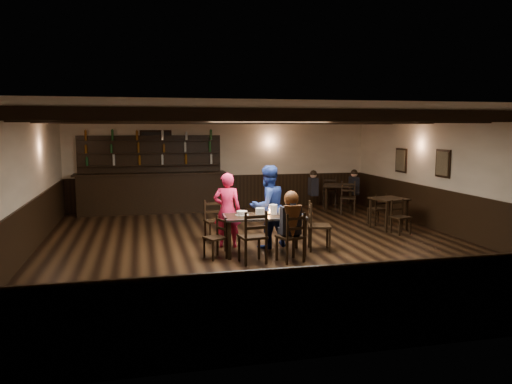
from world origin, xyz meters
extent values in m
plane|color=black|center=(0.00, 0.00, 0.00)|extent=(10.00, 10.00, 0.00)
cube|color=beige|center=(0.00, 5.00, 1.35)|extent=(9.00, 0.02, 2.70)
cube|color=beige|center=(0.00, -5.00, 1.35)|extent=(9.00, 0.02, 2.70)
cube|color=beige|center=(-4.50, 0.00, 1.35)|extent=(0.02, 10.00, 2.70)
cube|color=beige|center=(4.50, 0.00, 1.35)|extent=(0.02, 10.00, 2.70)
cube|color=silver|center=(0.00, 0.00, 2.70)|extent=(9.00, 10.00, 0.02)
cube|color=black|center=(0.00, 4.97, 0.50)|extent=(9.00, 0.04, 1.00)
cube|color=black|center=(0.00, -4.97, 0.50)|extent=(9.00, 0.04, 1.00)
cube|color=black|center=(-4.47, 0.00, 0.50)|extent=(0.04, 10.00, 1.00)
cube|color=black|center=(4.47, 0.00, 0.50)|extent=(0.04, 10.00, 1.00)
cube|color=black|center=(-1.90, 4.97, 1.85)|extent=(0.90, 0.03, 1.00)
cube|color=black|center=(-1.90, 4.95, 1.85)|extent=(0.80, 0.02, 0.90)
cube|color=black|center=(4.47, 0.50, 1.60)|extent=(0.03, 0.55, 0.65)
cube|color=#72664C|center=(4.45, 0.50, 1.60)|extent=(0.02, 0.45, 0.55)
cube|color=black|center=(4.47, 2.40, 1.55)|extent=(0.03, 0.55, 0.65)
cube|color=#72664C|center=(4.45, 2.40, 1.55)|extent=(0.02, 0.45, 0.55)
cube|color=black|center=(0.00, -3.00, 2.60)|extent=(8.90, 0.18, 0.18)
cube|color=black|center=(0.00, -1.00, 2.60)|extent=(8.90, 0.18, 0.18)
cube|color=black|center=(0.00, 1.00, 2.60)|extent=(8.90, 0.18, 0.18)
cube|color=black|center=(0.00, 3.00, 2.60)|extent=(8.90, 0.18, 0.18)
cube|color=black|center=(-0.80, -0.88, 0.36)|extent=(0.06, 0.06, 0.71)
cube|color=black|center=(-0.76, -0.22, 0.36)|extent=(0.06, 0.06, 0.71)
cube|color=black|center=(0.62, -0.97, 0.36)|extent=(0.06, 0.06, 0.71)
cube|color=black|center=(0.67, -0.31, 0.36)|extent=(0.06, 0.06, 0.71)
cube|color=black|center=(-0.07, -0.60, 0.73)|extent=(1.60, 0.87, 0.04)
cube|color=#A5A8AD|center=(-0.05, -0.22, 0.73)|extent=(1.55, 0.13, 0.04)
cube|color=#A5A8AD|center=(-0.09, -0.97, 0.73)|extent=(1.55, 0.13, 0.04)
cube|color=#A5A8AD|center=(0.69, -0.64, 0.73)|extent=(0.08, 0.78, 0.04)
cube|color=#A5A8AD|center=(-0.83, -0.55, 0.73)|extent=(0.08, 0.78, 0.04)
cube|color=black|center=(-0.27, -0.98, 0.23)|extent=(0.04, 0.04, 0.46)
cube|color=black|center=(-0.22, -1.34, 0.23)|extent=(0.04, 0.04, 0.46)
cube|color=black|center=(-0.65, -1.03, 0.23)|extent=(0.04, 0.04, 0.46)
cube|color=black|center=(-0.60, -1.39, 0.23)|extent=(0.04, 0.04, 0.46)
cube|color=black|center=(-0.44, -1.18, 0.48)|extent=(0.50, 0.49, 0.04)
cube|color=black|center=(-0.41, -1.36, 0.73)|extent=(0.45, 0.10, 0.48)
cube|color=black|center=(-0.41, -1.36, 0.68)|extent=(0.39, 0.08, 0.05)
cube|color=black|center=(-0.41, -1.36, 0.87)|extent=(0.39, 0.08, 0.05)
cube|color=black|center=(0.38, -1.03, 0.22)|extent=(0.04, 0.04, 0.44)
cube|color=black|center=(0.48, -1.37, 0.22)|extent=(0.04, 0.04, 0.44)
cube|color=black|center=(0.03, -1.13, 0.22)|extent=(0.04, 0.04, 0.44)
cube|color=black|center=(0.13, -1.47, 0.22)|extent=(0.04, 0.04, 0.44)
cube|color=black|center=(0.26, -1.25, 0.46)|extent=(0.52, 0.51, 0.04)
cube|color=black|center=(0.30, -1.42, 0.69)|extent=(0.42, 0.15, 0.46)
cube|color=black|center=(0.30, -1.42, 0.64)|extent=(0.36, 0.13, 0.05)
cube|color=black|center=(0.30, -1.42, 0.82)|extent=(0.36, 0.13, 0.05)
cube|color=black|center=(-1.24, -0.64, 0.19)|extent=(0.04, 0.04, 0.37)
cube|color=black|center=(-0.97, -0.52, 0.19)|extent=(0.04, 0.04, 0.37)
cube|color=black|center=(-1.12, -0.92, 0.19)|extent=(0.04, 0.04, 0.37)
cube|color=black|center=(-0.85, -0.81, 0.19)|extent=(0.04, 0.04, 0.37)
cube|color=black|center=(-1.04, -0.72, 0.39)|extent=(0.46, 0.47, 0.03)
cube|color=black|center=(-0.91, -0.66, 0.58)|extent=(0.17, 0.34, 0.39)
cube|color=black|center=(-0.91, -0.66, 0.55)|extent=(0.15, 0.29, 0.04)
cube|color=black|center=(-0.91, -0.66, 0.70)|extent=(0.15, 0.29, 0.04)
cube|color=black|center=(1.20, -0.79, 0.23)|extent=(0.05, 0.05, 0.46)
cube|color=black|center=(0.84, -0.69, 0.23)|extent=(0.05, 0.05, 0.46)
cube|color=black|center=(1.29, -0.41, 0.23)|extent=(0.05, 0.05, 0.46)
cube|color=black|center=(0.94, -0.32, 0.23)|extent=(0.05, 0.05, 0.46)
cube|color=black|center=(1.07, -0.55, 0.48)|extent=(0.53, 0.54, 0.04)
cube|color=black|center=(0.89, -0.51, 0.73)|extent=(0.15, 0.45, 0.48)
cube|color=black|center=(0.89, -0.51, 0.68)|extent=(0.12, 0.38, 0.05)
cube|color=black|center=(0.89, -0.51, 0.87)|extent=(0.12, 0.38, 0.05)
cube|color=black|center=(-0.98, 0.46, 0.21)|extent=(0.04, 0.04, 0.42)
cube|color=black|center=(-1.04, 0.78, 0.21)|extent=(0.04, 0.04, 0.42)
cube|color=black|center=(-0.63, 0.52, 0.21)|extent=(0.04, 0.04, 0.42)
cube|color=black|center=(-0.69, 0.85, 0.21)|extent=(0.04, 0.04, 0.42)
cube|color=black|center=(-0.83, 0.65, 0.44)|extent=(0.48, 0.46, 0.04)
cube|color=black|center=(-0.86, 0.82, 0.66)|extent=(0.41, 0.11, 0.44)
cube|color=black|center=(-0.86, 0.82, 0.62)|extent=(0.35, 0.09, 0.05)
cube|color=black|center=(-0.86, 0.82, 0.80)|extent=(0.35, 0.09, 0.05)
imported|color=#FF224B|center=(-0.67, 0.11, 0.76)|extent=(0.62, 0.48, 1.52)
imported|color=navy|center=(0.13, -0.09, 0.84)|extent=(0.98, 0.88, 1.67)
cube|color=black|center=(0.26, -1.12, 0.52)|extent=(0.33, 0.33, 0.14)
cube|color=black|center=(0.26, -1.25, 0.76)|extent=(0.36, 0.21, 0.50)
cylinder|color=black|center=(0.26, -1.25, 0.99)|extent=(0.10, 0.36, 0.36)
sphere|color=#D8A384|center=(0.26, -1.25, 1.15)|extent=(0.22, 0.22, 0.22)
sphere|color=#341D0B|center=(0.26, -1.28, 1.16)|extent=(0.27, 0.27, 0.27)
cone|color=#341D0B|center=(0.26, -1.39, 0.74)|extent=(0.21, 0.21, 0.63)
cylinder|color=white|center=(-0.48, -0.47, 0.76)|extent=(0.26, 0.26, 0.01)
cylinder|color=white|center=(-0.48, -0.47, 0.80)|extent=(0.20, 0.20, 0.07)
cylinder|color=silver|center=(-0.48, -0.47, 0.78)|extent=(0.22, 0.22, 0.03)
cylinder|color=white|center=(-0.17, -0.68, 0.83)|extent=(0.17, 0.17, 0.16)
cylinder|color=white|center=(0.13, -0.51, 0.85)|extent=(0.16, 0.16, 0.19)
cylinder|color=#A5A8AD|center=(0.04, -0.53, 0.77)|extent=(0.05, 0.05, 0.03)
sphere|color=orange|center=(0.04, -0.53, 0.80)|extent=(0.03, 0.03, 0.03)
cylinder|color=silver|center=(0.23, -0.68, 0.80)|extent=(0.04, 0.04, 0.10)
cylinder|color=#A5A8AD|center=(0.38, -0.69, 0.79)|extent=(0.03, 0.03, 0.08)
cylinder|color=silver|center=(0.27, -0.54, 0.81)|extent=(0.08, 0.08, 0.12)
cube|color=maroon|center=(0.36, -0.71, 0.75)|extent=(0.29, 0.23, 0.00)
cube|color=#0E204A|center=(0.53, -0.55, 0.75)|extent=(0.34, 0.24, 0.00)
cube|color=black|center=(-2.06, 4.65, 0.55)|extent=(4.03, 0.60, 1.10)
cube|color=black|center=(-2.06, 4.65, 1.12)|extent=(4.23, 0.70, 0.05)
cube|color=black|center=(-2.06, 4.92, 1.10)|extent=(4.03, 0.10, 2.20)
cube|color=black|center=(-2.06, 4.82, 1.35)|extent=(3.93, 0.22, 0.03)
cube|color=black|center=(-2.06, 4.82, 1.70)|extent=(3.93, 0.22, 0.03)
cube|color=black|center=(-2.06, 4.82, 2.05)|extent=(3.93, 0.22, 0.03)
cube|color=black|center=(3.42, 1.04, 0.73)|extent=(0.86, 0.86, 0.04)
cube|color=black|center=(3.18, 0.68, 0.35)|extent=(0.05, 0.05, 0.71)
cube|color=black|center=(3.06, 1.27, 0.35)|extent=(0.05, 0.05, 0.71)
cube|color=black|center=(3.77, 0.80, 0.35)|extent=(0.05, 0.05, 0.71)
cube|color=black|center=(3.65, 1.39, 0.35)|extent=(0.05, 0.05, 0.71)
cube|color=black|center=(3.34, 3.95, 0.73)|extent=(1.13, 1.13, 0.04)
cube|color=black|center=(2.87, 3.77, 0.35)|extent=(0.05, 0.05, 0.71)
cube|color=black|center=(3.16, 4.41, 0.35)|extent=(0.05, 0.05, 0.71)
cube|color=black|center=(3.51, 3.48, 0.35)|extent=(0.05, 0.05, 0.71)
cube|color=black|center=(3.80, 4.12, 0.35)|extent=(0.05, 0.05, 0.71)
cube|color=black|center=(2.51, 3.86, 0.73)|extent=(0.23, 0.36, 0.51)
sphere|color=#D8A384|center=(2.51, 3.86, 1.07)|extent=(0.20, 0.20, 0.20)
sphere|color=black|center=(2.51, 3.86, 1.10)|extent=(0.21, 0.21, 0.21)
cube|color=black|center=(3.77, 3.83, 0.73)|extent=(0.24, 0.37, 0.51)
sphere|color=#D8A384|center=(3.77, 3.83, 1.07)|extent=(0.20, 0.20, 0.20)
sphere|color=black|center=(3.77, 3.83, 1.10)|extent=(0.21, 0.21, 0.21)
camera|label=1|loc=(-2.37, -9.74, 2.43)|focal=35.00mm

